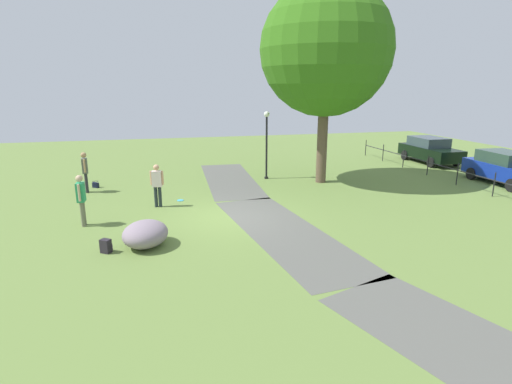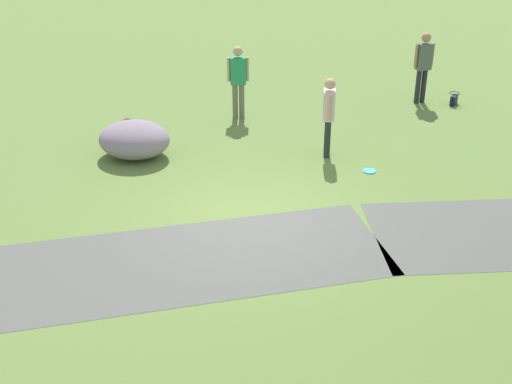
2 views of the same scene
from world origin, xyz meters
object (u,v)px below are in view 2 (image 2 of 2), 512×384
(passerby_on_path, at_px, (238,77))
(frisbee_on_grass, at_px, (369,171))
(lawn_boulder, at_px, (134,140))
(woman_with_handbag, at_px, (423,62))
(man_near_boulder, at_px, (329,112))
(handbag_on_grass, at_px, (454,99))
(backpack_by_boulder, at_px, (127,129))

(passerby_on_path, bearing_deg, frisbee_on_grass, 124.91)
(lawn_boulder, distance_m, woman_with_handbag, 7.61)
(lawn_boulder, height_order, woman_with_handbag, woman_with_handbag)
(man_near_boulder, distance_m, passerby_on_path, 2.98)
(lawn_boulder, xyz_separation_m, handbag_on_grass, (-7.93, -2.39, -0.24))
(woman_with_handbag, height_order, passerby_on_path, woman_with_handbag)
(passerby_on_path, bearing_deg, man_near_boulder, 123.68)
(lawn_boulder, relative_size, woman_with_handbag, 1.04)
(woman_with_handbag, bearing_deg, lawn_boulder, 20.39)
(passerby_on_path, bearing_deg, handbag_on_grass, -176.65)
(backpack_by_boulder, bearing_deg, lawn_boulder, 101.46)
(handbag_on_grass, distance_m, frisbee_on_grass, 4.89)
(passerby_on_path, xyz_separation_m, handbag_on_grass, (-5.55, -0.32, -0.88))
(handbag_on_grass, bearing_deg, man_near_boulder, 35.79)
(man_near_boulder, height_order, handbag_on_grass, man_near_boulder)
(handbag_on_grass, xyz_separation_m, backpack_by_boulder, (8.16, 1.30, 0.05))
(man_near_boulder, height_order, frisbee_on_grass, man_near_boulder)
(lawn_boulder, xyz_separation_m, man_near_boulder, (-4.04, 0.41, 0.60))
(lawn_boulder, distance_m, backpack_by_boulder, 1.13)
(woman_with_handbag, xyz_separation_m, passerby_on_path, (4.73, 0.57, -0.03))
(lawn_boulder, relative_size, backpack_by_boulder, 4.68)
(passerby_on_path, xyz_separation_m, backpack_by_boulder, (2.61, 0.98, -0.83))
(frisbee_on_grass, bearing_deg, woman_with_handbag, -121.04)
(lawn_boulder, distance_m, passerby_on_path, 3.22)
(lawn_boulder, xyz_separation_m, woman_with_handbag, (-7.11, -2.64, 0.68))
(passerby_on_path, relative_size, frisbee_on_grass, 6.49)
(backpack_by_boulder, bearing_deg, passerby_on_path, -159.39)
(frisbee_on_grass, bearing_deg, passerby_on_path, -55.09)
(handbag_on_grass, height_order, backpack_by_boulder, backpack_by_boulder)
(passerby_on_path, distance_m, handbag_on_grass, 5.63)
(man_near_boulder, height_order, backpack_by_boulder, man_near_boulder)
(lawn_boulder, distance_m, handbag_on_grass, 8.29)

